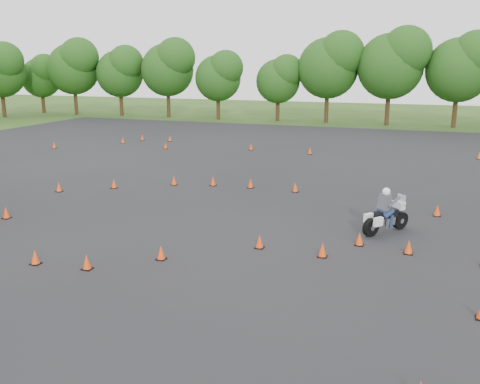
{
  "coord_description": "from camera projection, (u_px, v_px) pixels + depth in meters",
  "views": [
    {
      "loc": [
        6.87,
        -15.32,
        6.2
      ],
      "look_at": [
        0.0,
        4.0,
        1.2
      ],
      "focal_mm": 40.0,
      "sensor_mm": 36.0,
      "label": 1
    }
  ],
  "objects": [
    {
      "name": "ground",
      "position": [
        200.0,
        254.0,
        17.73
      ],
      "size": [
        140.0,
        140.0,
        0.0
      ],
      "primitive_type": "plane",
      "color": "#2D5119",
      "rests_on": "ground"
    },
    {
      "name": "rider_grey",
      "position": [
        386.0,
        210.0,
        19.75
      ],
      "size": [
        1.92,
        2.24,
        1.76
      ],
      "primitive_type": null,
      "rotation": [
        0.0,
        0.0,
        0.93
      ],
      "color": "#414449",
      "rests_on": "ground"
    },
    {
      "name": "asphalt_pad",
      "position": [
        255.0,
        208.0,
        23.22
      ],
      "size": [
        62.0,
        62.0,
        0.0
      ],
      "primitive_type": "plane",
      "color": "black",
      "rests_on": "ground"
    },
    {
      "name": "traffic_cones",
      "position": [
        232.0,
        207.0,
        22.56
      ],
      "size": [
        36.1,
        32.85,
        0.45
      ],
      "color": "#F1420A",
      "rests_on": "asphalt_pad"
    },
    {
      "name": "treeline",
      "position": [
        390.0,
        81.0,
        48.2
      ],
      "size": [
        86.6,
        32.06,
        10.76
      ],
      "color": "#1F4714",
      "rests_on": "ground"
    }
  ]
}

